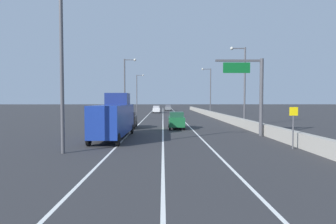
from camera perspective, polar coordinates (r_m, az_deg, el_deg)
name	(u,v)px	position (r m, az deg, el deg)	size (l,w,h in m)	color
ground_plane	(171,115)	(66.83, 0.68, -0.55)	(320.00, 320.00, 0.00)	#2D2D30
lane_stripe_left	(146,117)	(57.92, -4.50, -1.02)	(0.16, 130.00, 0.00)	silver
lane_stripe_center	(163,117)	(57.81, -1.04, -1.02)	(0.16, 130.00, 0.00)	silver
lane_stripe_right	(180,117)	(57.92, 2.43, -1.01)	(0.16, 130.00, 0.00)	silver
jersey_barrier_right	(229,119)	(44.00, 12.31, -1.45)	(0.60, 120.00, 1.10)	#9E998E
overhead_sign_gantry	(254,87)	(28.49, 17.04, 4.81)	(4.68, 0.36, 7.50)	#47474C
speed_advisory_sign	(293,125)	(21.81, 24.10, -2.34)	(0.60, 0.11, 3.00)	#4C4C51
lamp_post_right_second	(243,81)	(39.31, 14.97, 6.12)	(2.14, 0.44, 10.63)	#4C4C51
lamp_post_right_third	(209,89)	(63.93, 8.40, 4.73)	(2.14, 0.44, 10.63)	#4C4C51
lamp_post_left_near	(65,60)	(19.63, -20.10, 9.83)	(2.14, 0.44, 10.63)	#4C4C51
lamp_post_left_mid	(126,85)	(49.25, -8.52, 5.42)	(2.14, 0.44, 10.63)	#4C4C51
lamp_post_left_far	(138,91)	(79.50, -6.18, 4.30)	(2.14, 0.44, 10.63)	#4C4C51
car_black_0	(129,120)	(35.24, -7.95, -1.61)	(1.92, 4.48, 2.06)	black
car_white_1	(156,109)	(76.11, -2.39, 0.55)	(1.99, 4.67, 1.95)	white
car_green_2	(176,120)	(34.11, 1.71, -1.70)	(1.90, 4.25, 2.07)	#196033
car_gray_3	(168,108)	(92.53, 0.02, 0.88)	(2.08, 4.32, 1.91)	slate
box_truck	(114,118)	(25.77, -10.93, -1.15)	(2.69, 9.29, 4.17)	navy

